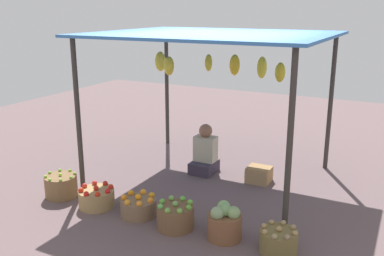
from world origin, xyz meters
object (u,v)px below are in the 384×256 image
Objects in this scene: basket_green_apples at (175,216)px; wooden_crate_stacked_rear at (259,175)px; basket_red_tomatoes at (97,198)px; basket_potatoes at (278,241)px; basket_oranges at (138,206)px; basket_limes at (61,186)px; vendor_person at (205,154)px; wooden_crate_near_vendor at (259,174)px; basket_cabbages at (225,223)px.

basket_green_apples is 1.32× the size of wooden_crate_stacked_rear.
basket_green_apples is (1.20, -0.02, 0.02)m from basket_red_tomatoes.
basket_potatoes is 1.94m from wooden_crate_stacked_rear.
basket_oranges is (0.63, 0.04, -0.01)m from basket_red_tomatoes.
basket_oranges is at bearing 4.03° from basket_red_tomatoes.
basket_limes is 0.94× the size of basket_red_tomatoes.
vendor_person is 0.92m from wooden_crate_stacked_rear.
basket_red_tomatoes is at bearing -132.43° from wooden_crate_stacked_rear.
wooden_crate_near_vendor reaches higher than wooden_crate_stacked_rear.
basket_red_tomatoes reaches higher than wooden_crate_stacked_rear.
basket_limes is 1.27m from basket_oranges.
wooden_crate_stacked_rear is at bearing -98.49° from wooden_crate_near_vendor.
basket_oranges is 1.31× the size of wooden_crate_near_vendor.
vendor_person is 2.27× the size of wooden_crate_near_vendor.
vendor_person is 0.92m from wooden_crate_near_vendor.
basket_red_tomatoes is 1.82m from basket_cabbages.
vendor_person reaches higher than basket_red_tomatoes.
basket_red_tomatoes reaches higher than wooden_crate_near_vendor.
vendor_person is 1.87m from basket_green_apples.
basket_red_tomatoes is 1.40× the size of wooden_crate_stacked_rear.
basket_cabbages is 1.28× the size of wooden_crate_stacked_rear.
basket_green_apples reaches higher than basket_potatoes.
basket_red_tomatoes is at bearing -179.51° from basket_cabbages.
basket_oranges is 1.10× the size of basket_potatoes.
basket_cabbages is at bearing 0.49° from basket_red_tomatoes.
basket_limes reaches higher than basket_potatoes.
basket_oranges is 1.35× the size of wooden_crate_stacked_rear.
basket_limes reaches higher than basket_red_tomatoes.
basket_green_apples is (0.48, -1.81, -0.15)m from vendor_person.
basket_cabbages is (2.46, -0.02, 0.04)m from basket_limes.
basket_oranges reaches higher than wooden_crate_stacked_rear.
basket_limes is 1.28× the size of wooden_crate_near_vendor.
basket_green_apples reaches higher than basket_red_tomatoes.
basket_red_tomatoes is (0.64, -0.03, -0.03)m from basket_limes.
basket_green_apples is 0.62m from basket_cabbages.
basket_green_apples reaches higher than wooden_crate_near_vendor.
basket_green_apples is at bearing -176.38° from basket_cabbages.
vendor_person is 2.08m from basket_cabbages.
vendor_person reaches higher than wooden_crate_near_vendor.
wooden_crate_stacked_rear is at bearing 37.54° from basket_limes.
wooden_crate_stacked_rear is (-0.82, 1.76, -0.02)m from basket_potatoes.
wooden_crate_near_vendor is at bearing 114.69° from basket_potatoes.
basket_limes is 1.31× the size of wooden_crate_stacked_rear.
basket_cabbages reaches higher than wooden_crate_stacked_rear.
basket_potatoes is at bearing 1.92° from basket_green_apples.
basket_potatoes is (0.62, 0.00, -0.06)m from basket_cabbages.
wooden_crate_near_vendor is at bearing 47.80° from basket_red_tomatoes.
basket_green_apples is 1.08× the size of basket_potatoes.
wooden_crate_stacked_rear is at bearing 76.84° from basket_green_apples.
basket_green_apples is 1.86m from wooden_crate_near_vendor.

